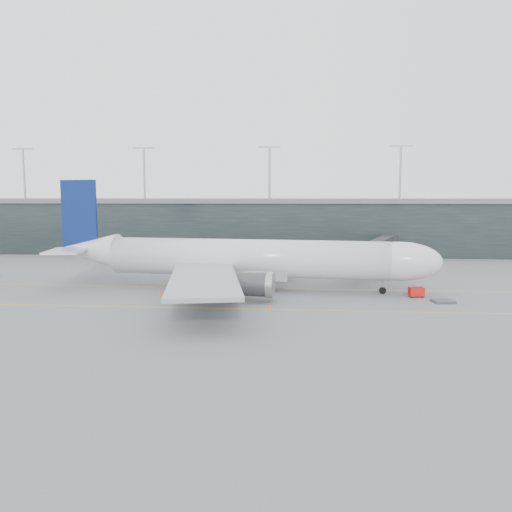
{
  "coord_description": "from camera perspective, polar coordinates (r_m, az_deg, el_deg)",
  "views": [
    {
      "loc": [
        12.77,
        -89.57,
        16.19
      ],
      "look_at": [
        5.63,
        -4.0,
        5.7
      ],
      "focal_mm": 35.0,
      "sensor_mm": 36.0,
      "label": 1
    }
  ],
  "objects": [
    {
      "name": "taxiline_b",
      "position": [
        72.56,
        -5.52,
        -5.95
      ],
      "size": [
        160.0,
        0.25,
        0.02
      ],
      "primitive_type": "cube",
      "color": "gold",
      "rests_on": "ground"
    },
    {
      "name": "uld_a",
      "position": [
        102.72,
        -4.82,
        -1.63
      ],
      "size": [
        2.16,
        1.9,
        1.67
      ],
      "rotation": [
        0.0,
        0.0,
        -0.26
      ],
      "color": "#3D3C41",
      "rests_on": "ground"
    },
    {
      "name": "cone_wing_port",
      "position": [
        102.14,
        3.94,
        -1.98
      ],
      "size": [
        0.42,
        0.42,
        0.67
      ],
      "primitive_type": "cone",
      "color": "#DB5A0C",
      "rests_on": "ground"
    },
    {
      "name": "uld_c",
      "position": [
        101.02,
        -2.84,
        -1.7
      ],
      "size": [
        2.38,
        2.07,
        1.88
      ],
      "rotation": [
        0.0,
        0.0,
        0.22
      ],
      "color": "#3D3C41",
      "rests_on": "ground"
    },
    {
      "name": "ground",
      "position": [
        91.91,
        -3.3,
        -3.19
      ],
      "size": [
        320.0,
        320.0,
        0.0
      ],
      "primitive_type": "plane",
      "color": "slate",
      "rests_on": "ground"
    },
    {
      "name": "cone_wing_stbd",
      "position": [
        71.6,
        1.6,
        -5.81
      ],
      "size": [
        0.46,
        0.46,
        0.74
      ],
      "primitive_type": "cone",
      "color": "orange",
      "rests_on": "ground"
    },
    {
      "name": "cone_nose",
      "position": [
        88.67,
        17.82,
        -3.66
      ],
      "size": [
        0.45,
        0.45,
        0.71
      ],
      "primitive_type": "cone",
      "color": "#D2650B",
      "rests_on": "ground"
    },
    {
      "name": "taxiline_a",
      "position": [
        88.02,
        -3.66,
        -3.64
      ],
      "size": [
        160.0,
        0.25,
        0.02
      ],
      "primitive_type": "cube",
      "color": "gold",
      "rests_on": "ground"
    },
    {
      "name": "baggage_dolly",
      "position": [
        81.19,
        20.62,
        -4.86
      ],
      "size": [
        3.51,
        2.98,
        0.32
      ],
      "primitive_type": "cube",
      "rotation": [
        0.0,
        0.0,
        0.15
      ],
      "color": "#3D3D42",
      "rests_on": "ground"
    },
    {
      "name": "gse_cart",
      "position": [
        83.85,
        17.85,
        -3.9
      ],
      "size": [
        2.48,
        1.77,
        1.56
      ],
      "rotation": [
        0.0,
        0.0,
        0.14
      ],
      "color": "red",
      "rests_on": "ground"
    },
    {
      "name": "terminal",
      "position": [
        148.37,
        -0.18,
        3.65
      ],
      "size": [
        240.0,
        36.0,
        29.0
      ],
      "color": "black",
      "rests_on": "ground"
    },
    {
      "name": "main_aircraft",
      "position": [
        85.78,
        -1.31,
        -0.32
      ],
      "size": [
        67.58,
        63.22,
        18.94
      ],
      "rotation": [
        0.0,
        0.0,
        -0.1
      ],
      "color": "silver",
      "rests_on": "ground"
    },
    {
      "name": "taxiline_lead_main",
      "position": [
        111.03,
        0.7,
        -1.42
      ],
      "size": [
        0.25,
        60.0,
        0.02
      ],
      "primitive_type": "cube",
      "color": "gold",
      "rests_on": "ground"
    },
    {
      "name": "uld_b",
      "position": [
        102.49,
        -3.0,
        -1.63
      ],
      "size": [
        2.22,
        1.98,
        1.7
      ],
      "rotation": [
        0.0,
        0.0,
        0.3
      ],
      "color": "#3D3C41",
      "rests_on": "ground"
    },
    {
      "name": "cone_tail",
      "position": [
        83.49,
        -10.87,
        -4.1
      ],
      "size": [
        0.44,
        0.44,
        0.71
      ],
      "primitive_type": "cone",
      "color": "orange",
      "rests_on": "ground"
    },
    {
      "name": "jet_bridge",
      "position": [
        114.28,
        12.58,
        1.05
      ],
      "size": [
        16.72,
        43.24,
        6.34
      ],
      "rotation": [
        0.0,
        0.0,
        -0.34
      ],
      "color": "#29292D",
      "rests_on": "ground"
    }
  ]
}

